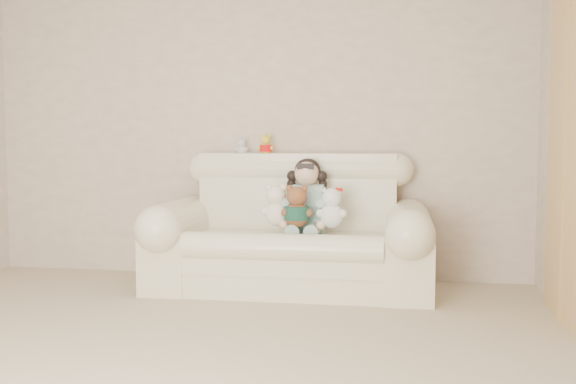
# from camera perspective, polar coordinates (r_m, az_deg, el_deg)

# --- Properties ---
(floor) EXTENTS (5.00, 5.00, 0.00)m
(floor) POSITION_cam_1_polar(r_m,az_deg,el_deg) (3.34, -12.57, -15.31)
(floor) COLOR gray
(floor) RESTS_ON ground
(wall_back) EXTENTS (4.50, 0.00, 4.50)m
(wall_back) POSITION_cam_1_polar(r_m,az_deg,el_deg) (5.55, -2.93, 6.19)
(wall_back) COLOR beige
(wall_back) RESTS_ON ground
(sofa) EXTENTS (2.10, 0.95, 1.03)m
(sofa) POSITION_cam_1_polar(r_m,az_deg,el_deg) (5.01, 0.19, -2.60)
(sofa) COLOR #FFF0CD
(sofa) RESTS_ON floor
(door_panel) EXTENTS (0.06, 0.90, 2.10)m
(door_panel) POSITION_cam_1_polar(r_m,az_deg,el_deg) (4.42, 22.93, 3.10)
(door_panel) COLOR #9F7B44
(door_panel) RESTS_ON floor
(seated_child) EXTENTS (0.39, 0.46, 0.58)m
(seated_child) POSITION_cam_1_polar(r_m,az_deg,el_deg) (5.05, 1.62, -0.30)
(seated_child) COLOR #307A64
(seated_child) RESTS_ON sofa
(brown_teddy) EXTENTS (0.26, 0.22, 0.36)m
(brown_teddy) POSITION_cam_1_polar(r_m,az_deg,el_deg) (4.83, 0.78, -0.89)
(brown_teddy) COLOR brown
(brown_teddy) RESTS_ON sofa
(white_cat) EXTENTS (0.23, 0.18, 0.35)m
(white_cat) POSITION_cam_1_polar(r_m,az_deg,el_deg) (4.82, 3.76, -0.97)
(white_cat) COLOR white
(white_cat) RESTS_ON sofa
(cream_teddy) EXTENTS (0.28, 0.25, 0.36)m
(cream_teddy) POSITION_cam_1_polar(r_m,az_deg,el_deg) (4.91, -0.99, -0.78)
(cream_teddy) COLOR white
(cream_teddy) RESTS_ON sofa
(yellow_mini_bear) EXTENTS (0.13, 0.10, 0.20)m
(yellow_mini_bear) POSITION_cam_1_polar(r_m,az_deg,el_deg) (5.36, -1.92, 4.21)
(yellow_mini_bear) COLOR yellow
(yellow_mini_bear) RESTS_ON sofa
(grey_mini_plush) EXTENTS (0.11, 0.09, 0.16)m
(grey_mini_plush) POSITION_cam_1_polar(r_m,az_deg,el_deg) (5.41, -3.97, 4.03)
(grey_mini_plush) COLOR silver
(grey_mini_plush) RESTS_ON sofa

